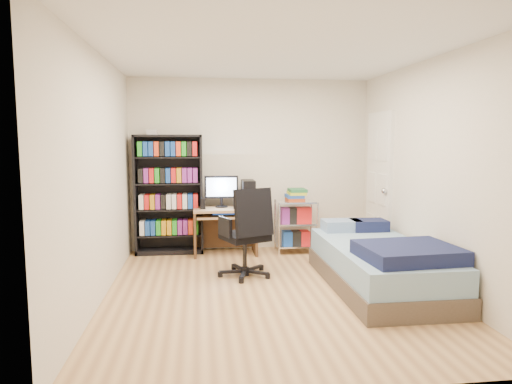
{
  "coord_description": "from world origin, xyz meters",
  "views": [
    {
      "loc": [
        -0.75,
        -4.69,
        1.63
      ],
      "look_at": [
        -0.12,
        0.4,
        1.03
      ],
      "focal_mm": 32.0,
      "sensor_mm": 36.0,
      "label": 1
    }
  ],
  "objects": [
    {
      "name": "room",
      "position": [
        0.0,
        0.0,
        1.25
      ],
      "size": [
        3.58,
        4.08,
        2.58
      ],
      "color": "tan",
      "rests_on": "ground"
    },
    {
      "name": "media_shelf",
      "position": [
        -1.19,
        1.84,
        0.87
      ],
      "size": [
        0.95,
        0.32,
        1.76
      ],
      "color": "black",
      "rests_on": "room"
    },
    {
      "name": "computer_desk",
      "position": [
        -0.31,
        1.71,
        0.6
      ],
      "size": [
        0.88,
        0.51,
        1.11
      ],
      "color": "#A17B53",
      "rests_on": "room"
    },
    {
      "name": "office_chair",
      "position": [
        -0.21,
        0.57,
        0.34
      ],
      "size": [
        0.83,
        0.83,
        1.07
      ],
      "rotation": [
        0.0,
        0.0,
        0.39
      ],
      "color": "black",
      "rests_on": "room"
    },
    {
      "name": "wire_cart",
      "position": [
        0.62,
        1.66,
        0.6
      ],
      "size": [
        0.58,
        0.42,
        0.92
      ],
      "rotation": [
        0.0,
        0.0,
        -0.01
      ],
      "color": "white",
      "rests_on": "room"
    },
    {
      "name": "bed",
      "position": [
        1.21,
        -0.02,
        0.27
      ],
      "size": [
        1.06,
        2.12,
        0.6
      ],
      "color": "brown",
      "rests_on": "room"
    },
    {
      "name": "door",
      "position": [
        1.72,
        1.35,
        1.0
      ],
      "size": [
        0.12,
        0.8,
        2.0
      ],
      "color": "white",
      "rests_on": "room"
    }
  ]
}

